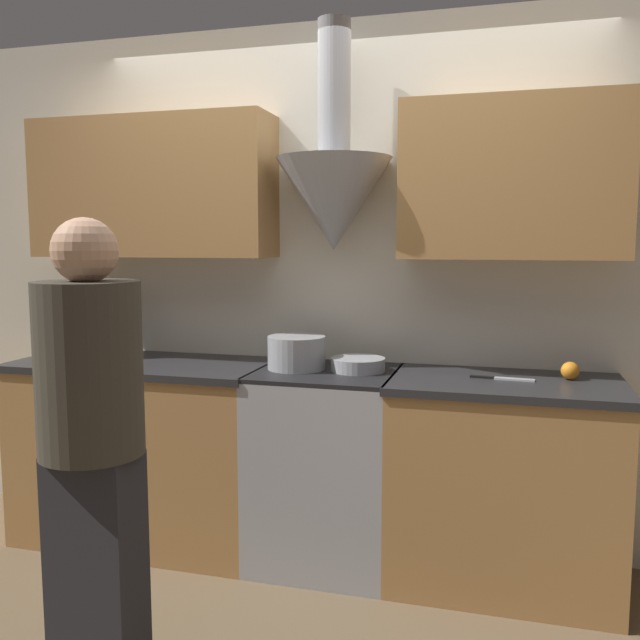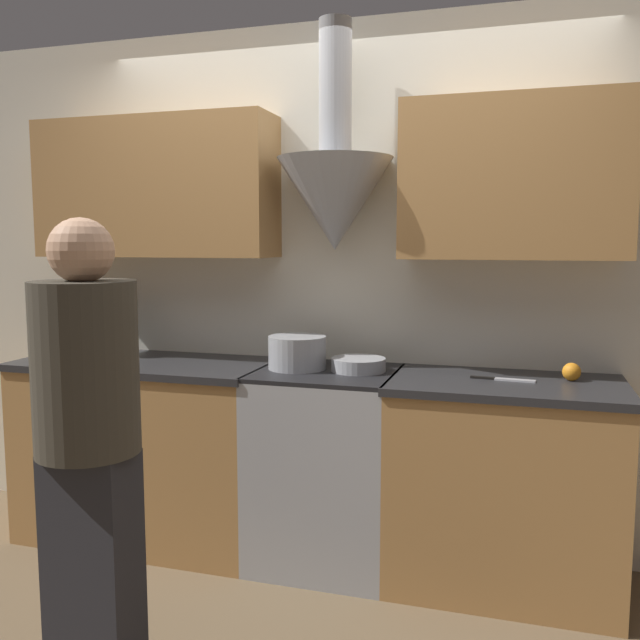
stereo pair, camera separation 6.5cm
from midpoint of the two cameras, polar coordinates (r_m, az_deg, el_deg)
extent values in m
plane|color=brown|center=(3.18, -1.85, -22.05)|extent=(12.00, 12.00, 0.00)
cube|color=silver|center=(3.44, 1.38, 2.81)|extent=(8.40, 0.06, 2.60)
cone|color=#A8AAAF|center=(3.26, 0.61, 9.72)|extent=(0.55, 0.55, 0.43)
cylinder|color=#A8AAAF|center=(3.34, 0.62, 18.86)|extent=(0.16, 0.16, 0.63)
cube|color=#B27F47|center=(3.64, -14.38, 10.69)|extent=(1.26, 0.32, 0.70)
cube|color=#B27F47|center=(3.16, 15.32, 11.32)|extent=(0.98, 0.32, 0.70)
cube|color=#B27F47|center=(3.66, -14.96, -10.80)|extent=(1.26, 0.60, 0.89)
cube|color=#28282B|center=(3.55, -15.18, -3.64)|extent=(1.29, 0.62, 0.03)
cube|color=#B27F47|center=(3.19, 14.55, -13.42)|extent=(0.98, 0.60, 0.89)
cube|color=#28282B|center=(3.06, 14.81, -5.24)|extent=(1.00, 0.62, 0.03)
cube|color=#A8AAAF|center=(3.30, -0.10, -12.40)|extent=(0.65, 0.60, 0.91)
cube|color=black|center=(3.04, -1.64, -14.78)|extent=(0.46, 0.01, 0.41)
cube|color=black|center=(3.18, -0.10, -4.47)|extent=(0.65, 0.60, 0.02)
cube|color=#A8AAAF|center=(3.44, 1.11, -4.62)|extent=(0.65, 0.06, 0.10)
cylinder|color=black|center=(3.87, -22.02, -1.19)|extent=(0.08, 0.08, 0.21)
sphere|color=black|center=(3.86, -22.09, 0.38)|extent=(0.07, 0.07, 0.07)
cylinder|color=black|center=(3.85, -22.13, 1.41)|extent=(0.03, 0.03, 0.10)
cylinder|color=maroon|center=(3.85, -22.17, 2.34)|extent=(0.03, 0.03, 0.02)
cylinder|color=black|center=(3.82, -20.88, -1.29)|extent=(0.08, 0.08, 0.21)
sphere|color=black|center=(3.80, -20.94, 0.27)|extent=(0.08, 0.08, 0.08)
cylinder|color=black|center=(3.80, -20.98, 1.34)|extent=(0.03, 0.03, 0.11)
cylinder|color=black|center=(3.79, -21.02, 2.30)|extent=(0.03, 0.03, 0.02)
cylinder|color=black|center=(3.77, -19.71, -1.31)|extent=(0.07, 0.07, 0.21)
sphere|color=black|center=(3.75, -19.77, 0.30)|extent=(0.07, 0.07, 0.07)
cylinder|color=black|center=(3.75, -19.80, 1.18)|extent=(0.03, 0.03, 0.08)
cylinder|color=maroon|center=(3.75, -19.84, 1.98)|extent=(0.03, 0.03, 0.02)
cylinder|color=black|center=(3.71, -18.49, -1.42)|extent=(0.08, 0.08, 0.21)
sphere|color=black|center=(3.70, -18.55, 0.18)|extent=(0.07, 0.07, 0.07)
cylinder|color=black|center=(3.69, -18.59, 1.22)|extent=(0.03, 0.03, 0.10)
cylinder|color=gold|center=(3.69, -18.63, 2.17)|extent=(0.03, 0.03, 0.02)
cylinder|color=black|center=(3.67, -17.26, -1.64)|extent=(0.08, 0.08, 0.18)
sphere|color=black|center=(3.66, -17.30, -0.21)|extent=(0.07, 0.07, 0.07)
cylinder|color=black|center=(3.65, -17.34, 0.73)|extent=(0.03, 0.03, 0.09)
cylinder|color=black|center=(3.65, -17.37, 1.58)|extent=(0.03, 0.03, 0.02)
cylinder|color=#A8AAAF|center=(3.21, -2.56, -2.75)|extent=(0.27, 0.27, 0.16)
cylinder|color=#A8AAAF|center=(3.17, 2.63, -3.75)|extent=(0.25, 0.25, 0.06)
sphere|color=orange|center=(3.15, 19.77, -4.04)|extent=(0.08, 0.08, 0.08)
cube|color=silver|center=(3.07, 15.48, -4.84)|extent=(0.17, 0.05, 0.01)
cube|color=black|center=(3.08, 12.91, -4.72)|extent=(0.11, 0.03, 0.01)
cube|color=#28282D|center=(2.58, -18.97, -19.40)|extent=(0.29, 0.19, 0.83)
cylinder|color=#3D382D|center=(2.36, -19.60, -3.89)|extent=(0.34, 0.34, 0.57)
sphere|color=tan|center=(2.32, -19.97, 5.52)|extent=(0.21, 0.21, 0.21)
camera|label=1|loc=(0.03, -90.61, -0.07)|focal=38.00mm
camera|label=2|loc=(0.03, 89.39, 0.07)|focal=38.00mm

